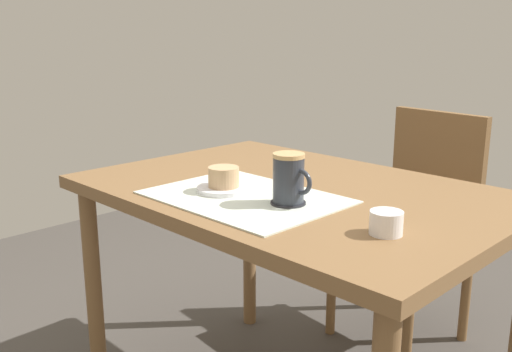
{
  "coord_description": "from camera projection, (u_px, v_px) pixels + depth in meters",
  "views": [
    {
      "loc": [
        0.99,
        -1.13,
        1.14
      ],
      "look_at": [
        -0.02,
        -0.13,
        0.78
      ],
      "focal_mm": 40.0,
      "sensor_mm": 36.0,
      "label": 1
    }
  ],
  "objects": [
    {
      "name": "sugar_bowl",
      "position": [
        386.0,
        223.0,
        1.18
      ],
      "size": [
        0.07,
        0.07,
        0.05
      ],
      "primitive_type": "cylinder",
      "color": "white",
      "rests_on": "dining_table"
    },
    {
      "name": "pastry",
      "position": [
        224.0,
        177.0,
        1.49
      ],
      "size": [
        0.08,
        0.08,
        0.05
      ],
      "primitive_type": "cylinder",
      "color": "tan",
      "rests_on": "pastry_plate"
    },
    {
      "name": "placemat",
      "position": [
        245.0,
        197.0,
        1.45
      ],
      "size": [
        0.48,
        0.35,
        0.0
      ],
      "primitive_type": "cube",
      "color": "silver",
      "rests_on": "dining_table"
    },
    {
      "name": "pastry_plate",
      "position": [
        224.0,
        189.0,
        1.49
      ],
      "size": [
        0.14,
        0.14,
        0.01
      ],
      "primitive_type": "cylinder",
      "color": "white",
      "rests_on": "placemat"
    },
    {
      "name": "coffee_coaster",
      "position": [
        288.0,
        203.0,
        1.38
      ],
      "size": [
        0.09,
        0.09,
        0.0
      ],
      "primitive_type": "cylinder",
      "color": "#232328",
      "rests_on": "placemat"
    },
    {
      "name": "coffee_mug",
      "position": [
        289.0,
        178.0,
        1.37
      ],
      "size": [
        0.11,
        0.08,
        0.12
      ],
      "color": "#2D333D",
      "rests_on": "coffee_coaster"
    },
    {
      "name": "dining_table",
      "position": [
        293.0,
        216.0,
        1.57
      ],
      "size": [
        1.14,
        0.79,
        0.73
      ],
      "color": "brown",
      "rests_on": "ground_plane"
    },
    {
      "name": "wooden_chair",
      "position": [
        414.0,
        213.0,
        2.13
      ],
      "size": [
        0.46,
        0.46,
        0.86
      ],
      "rotation": [
        0.0,
        0.0,
        3.04
      ],
      "color": "brown",
      "rests_on": "ground_plane"
    }
  ]
}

